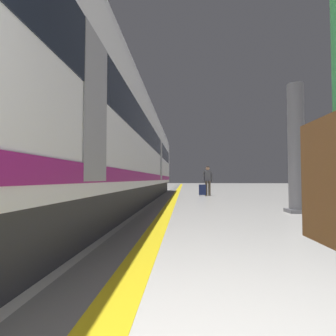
# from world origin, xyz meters

# --- Properties ---
(safety_line_strip) EXTENTS (0.36, 80.00, 0.01)m
(safety_line_strip) POSITION_xyz_m (-0.59, 10.00, 0.00)
(safety_line_strip) COLOR yellow
(safety_line_strip) RESTS_ON ground
(tactile_edge_band) EXTENTS (0.65, 80.00, 0.01)m
(tactile_edge_band) POSITION_xyz_m (-0.94, 10.00, 0.00)
(tactile_edge_band) COLOR slate
(tactile_edge_band) RESTS_ON ground
(high_speed_train) EXTENTS (2.94, 29.82, 4.97)m
(high_speed_train) POSITION_xyz_m (-2.74, 7.87, 2.50)
(high_speed_train) COLOR #38383D
(high_speed_train) RESTS_ON ground
(passenger_near) EXTENTS (0.51, 0.23, 1.65)m
(passenger_near) POSITION_xyz_m (1.23, 14.73, 0.96)
(passenger_near) COLOR brown
(passenger_near) RESTS_ON ground
(suitcase_near) EXTENTS (0.38, 0.24, 0.63)m
(suitcase_near) POSITION_xyz_m (0.91, 14.41, 0.34)
(suitcase_near) COLOR #19234C
(suitcase_near) RESTS_ON ground
(platform_pillar) EXTENTS (0.56, 0.56, 3.60)m
(platform_pillar) POSITION_xyz_m (3.04, 7.35, 1.72)
(platform_pillar) COLOR slate
(platform_pillar) RESTS_ON ground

